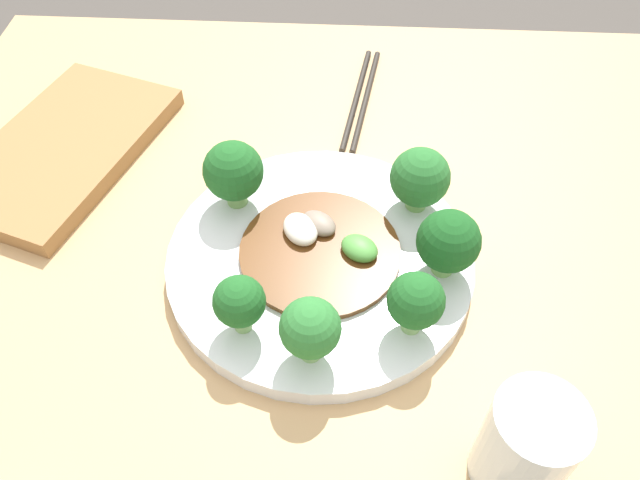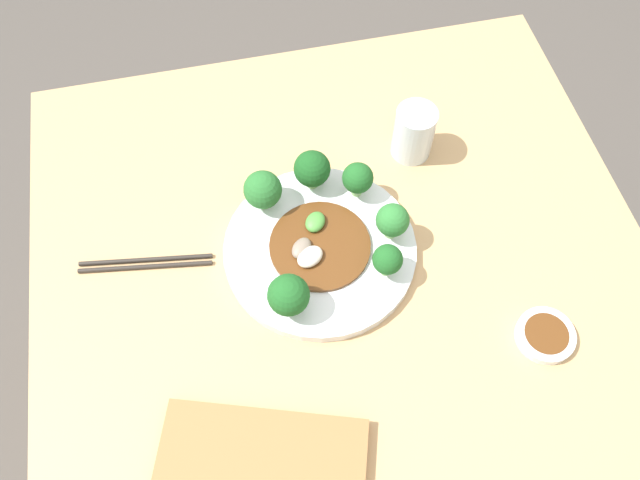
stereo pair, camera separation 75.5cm
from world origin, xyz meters
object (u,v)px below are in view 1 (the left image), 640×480
Objects in this scene: broccoli_south at (448,242)px; stirfry_center at (321,247)px; broccoli_southwest at (416,301)px; drinking_glass at (526,445)px; chopsticks at (361,98)px; plate at (320,259)px; broccoli_southeast at (420,178)px; broccoli_northwest at (239,302)px; broccoli_northeast at (233,172)px; cutting_board at (64,148)px; broccoli_west at (310,329)px.

broccoli_south is 0.46× the size of stirfry_center.
broccoli_southwest is 0.68× the size of drinking_glass.
plate is at bearing 172.08° from chopsticks.
broccoli_southeast is 0.27m from drinking_glass.
broccoli_southwest is at bearing 154.03° from broccoli_south.
broccoli_northwest is 0.93× the size of broccoli_southwest.
drinking_glass is 0.47m from chopsticks.
plate is 4.53× the size of broccoli_southwest.
broccoli_south is at bearing -98.53° from stirfry_center.
plate is at bearing 126.17° from broccoli_southeast.
broccoli_southeast reaches higher than stirfry_center.
broccoli_south reaches higher than broccoli_northwest.
broccoli_northeast is 0.36× the size of chopsticks.
broccoli_southwest is (-0.06, 0.03, -0.00)m from broccoli_south.
broccoli_southwest is at bearing 175.88° from broccoli_southeast.
plate reaches higher than chopsticks.
cutting_board is at bearing 109.59° from chopsticks.
broccoli_southwest is 0.12m from stirfry_center.
broccoli_west is 0.15m from broccoli_south.
broccoli_south reaches higher than stirfry_center.
broccoli_southwest is at bearing -129.57° from broccoli_northeast.
stirfry_center reaches higher than chopsticks.
broccoli_southeast is at bearing -55.34° from stirfry_center.
plate is 0.12m from broccoli_northeast.
broccoli_northeast is 0.24× the size of cutting_board.
broccoli_northeast reaches higher than broccoli_south.
chopsticks is at bearing -15.80° from broccoli_northwest.
broccoli_southwest is 0.14m from drinking_glass.
plate is 0.97× the size of cutting_board.
broccoli_west reaches higher than cutting_board.
broccoli_southeast is at bearing -28.21° from broccoli_west.
broccoli_southeast is 0.12m from stirfry_center.
broccoli_southwest is (-0.14, -0.17, -0.00)m from broccoli_northeast.
broccoli_northeast is 0.11m from stirfry_center.
cutting_board is at bearing 79.12° from broccoli_southeast.
stirfry_center reaches higher than cutting_board.
broccoli_southeast is at bearing -163.65° from chopsticks.
broccoli_southwest is at bearing -172.23° from chopsticks.
chopsticks is at bearing -7.88° from stirfry_center.
drinking_glass is (-0.19, -0.16, 0.04)m from plate.
cutting_board is at bearing 49.53° from broccoli_west.
plate is at bearing 83.61° from broccoli_south.
drinking_glass reaches higher than broccoli_southwest.
broccoli_south is at bearing -25.97° from broccoli_southwest.
broccoli_southeast is at bearing -88.55° from broccoli_northeast.
broccoli_northeast is 1.13× the size of broccoli_southwest.
stirfry_center is (-0.06, 0.09, -0.03)m from broccoli_southeast.
broccoli_south is 0.74× the size of drinking_glass.
broccoli_west reaches higher than plate.
chopsticks is (0.35, -0.10, -0.05)m from broccoli_northwest.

